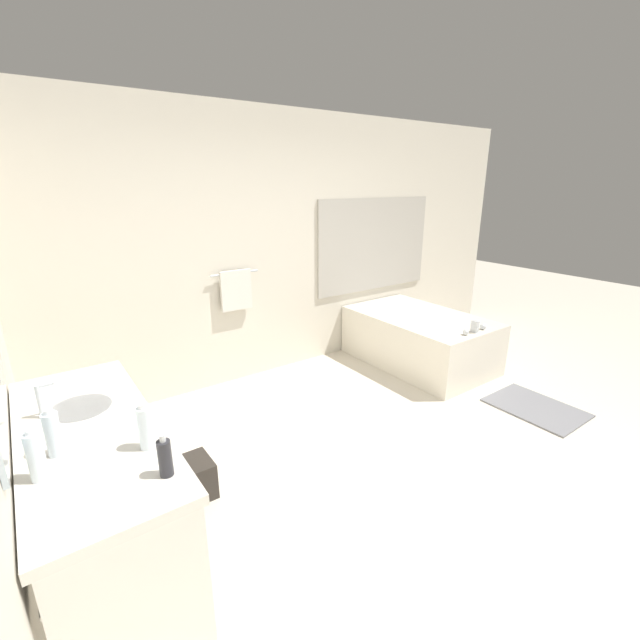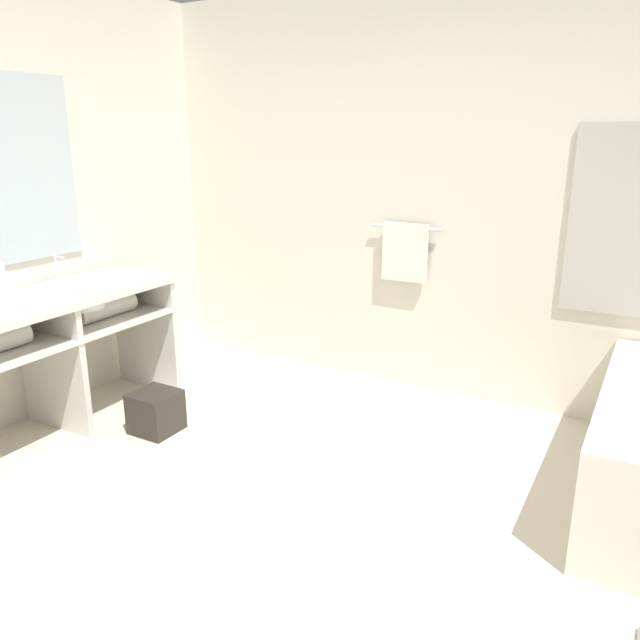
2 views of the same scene
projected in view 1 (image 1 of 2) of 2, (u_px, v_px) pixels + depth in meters
ground_plane at (414, 478)px, 3.04m from camera, size 16.00×16.00×0.00m
wall_back_with_blinds at (263, 249)px, 4.37m from camera, size 7.40×0.13×2.70m
vanity_counter at (95, 464)px, 2.19m from camera, size 0.61×1.60×0.86m
sink_faucet at (41, 402)px, 2.17m from camera, size 0.09×0.04×0.18m
bathtub at (419, 337)px, 4.88m from camera, size 0.99×1.60×0.69m
water_bottle_1 at (36, 456)px, 1.70m from camera, size 0.07×0.07×0.23m
water_bottle_2 at (53, 434)px, 1.86m from camera, size 0.07×0.07×0.22m
water_bottle_3 at (145, 427)px, 1.91m from camera, size 0.07×0.07×0.22m
soap_dispenser at (165, 457)px, 1.74m from camera, size 0.06×0.06×0.19m
waste_bin at (192, 479)px, 2.84m from camera, size 0.26×0.26×0.25m
bath_mat at (536, 408)px, 3.96m from camera, size 0.58×0.79×0.02m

